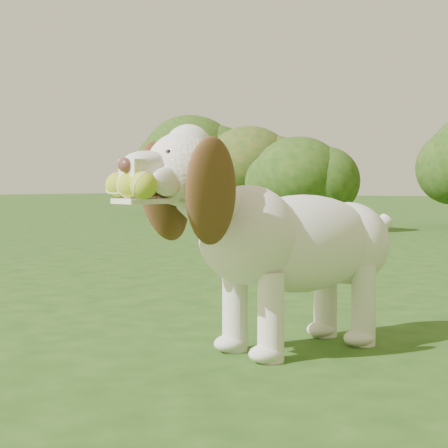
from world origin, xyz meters
The scene contains 5 objects.
ground centered at (0.00, 0.00, 0.00)m, with size 80.00×80.00×0.00m, color #1E4213.
dog centered at (-0.02, 0.14, 0.46)m, with size 0.74×1.31×0.87m.
shrub_a centered at (-3.68, 6.81, 0.78)m, with size 1.29×1.29×1.33m.
shrub_e centered at (-7.15, 10.86, 1.12)m, with size 1.83×1.83×1.90m.
shrub_g centered at (-9.37, 11.71, 1.36)m, with size 2.22×2.22×2.31m.
Camera 1 is at (1.48, -2.37, 0.66)m, focal length 60.00 mm.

